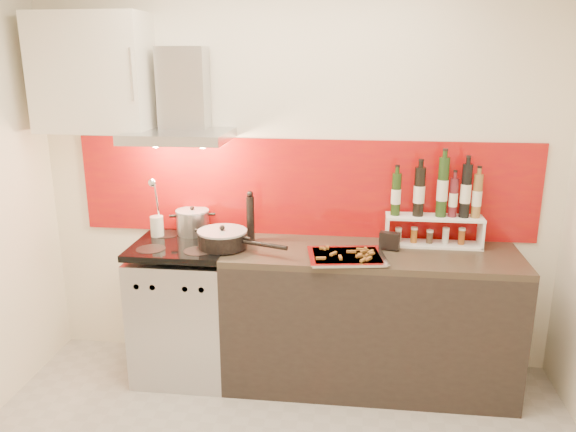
# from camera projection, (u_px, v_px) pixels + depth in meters

# --- Properties ---
(back_wall) EXTENTS (3.40, 0.02, 2.60)m
(back_wall) POSITION_uv_depth(u_px,v_px,m) (296.00, 175.00, 3.67)
(back_wall) COLOR silver
(back_wall) RESTS_ON ground
(backsplash) EXTENTS (3.00, 0.02, 0.64)m
(backsplash) POSITION_uv_depth(u_px,v_px,m) (303.00, 188.00, 3.68)
(backsplash) COLOR maroon
(backsplash) RESTS_ON back_wall
(range_stove) EXTENTS (0.60, 0.60, 0.91)m
(range_stove) POSITION_uv_depth(u_px,v_px,m) (185.00, 310.00, 3.69)
(range_stove) COLOR #B7B7BA
(range_stove) RESTS_ON ground
(counter) EXTENTS (1.80, 0.60, 0.90)m
(counter) POSITION_uv_depth(u_px,v_px,m) (369.00, 318.00, 3.56)
(counter) COLOR black
(counter) RESTS_ON ground
(range_hood) EXTENTS (0.62, 0.50, 0.61)m
(range_hood) POSITION_uv_depth(u_px,v_px,m) (181.00, 108.00, 3.47)
(range_hood) COLOR #B7B7BA
(range_hood) RESTS_ON back_wall
(upper_cabinet) EXTENTS (0.70, 0.35, 0.72)m
(upper_cabinet) POSITION_uv_depth(u_px,v_px,m) (93.00, 73.00, 3.47)
(upper_cabinet) COLOR silver
(upper_cabinet) RESTS_ON back_wall
(stock_pot) EXTENTS (0.22, 0.22, 0.19)m
(stock_pot) POSITION_uv_depth(u_px,v_px,m) (193.00, 222.00, 3.73)
(stock_pot) COLOR #B7B7BA
(stock_pot) RESTS_ON range_stove
(saute_pan) EXTENTS (0.58, 0.31, 0.14)m
(saute_pan) POSITION_uv_depth(u_px,v_px,m) (223.00, 239.00, 3.47)
(saute_pan) COLOR black
(saute_pan) RESTS_ON range_stove
(utensil_jar) EXTENTS (0.09, 0.13, 0.41)m
(utensil_jar) POSITION_uv_depth(u_px,v_px,m) (156.00, 220.00, 3.66)
(utensil_jar) COLOR silver
(utensil_jar) RESTS_ON range_stove
(pepper_mill) EXTENTS (0.05, 0.05, 0.33)m
(pepper_mill) POSITION_uv_depth(u_px,v_px,m) (250.00, 217.00, 3.60)
(pepper_mill) COLOR black
(pepper_mill) RESTS_ON counter
(step_shelf) EXTENTS (0.60, 0.16, 0.56)m
(step_shelf) POSITION_uv_depth(u_px,v_px,m) (438.00, 208.00, 3.47)
(step_shelf) COLOR white
(step_shelf) RESTS_ON counter
(caddy_box) EXTENTS (0.13, 0.08, 0.11)m
(caddy_box) POSITION_uv_depth(u_px,v_px,m) (390.00, 241.00, 3.44)
(caddy_box) COLOR black
(caddy_box) RESTS_ON counter
(baking_tray) EXTENTS (0.49, 0.41, 0.03)m
(baking_tray) POSITION_uv_depth(u_px,v_px,m) (347.00, 256.00, 3.30)
(baking_tray) COLOR silver
(baking_tray) RESTS_ON counter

